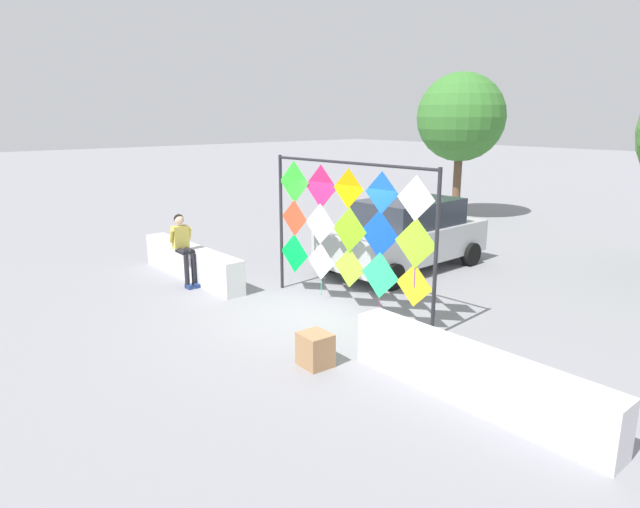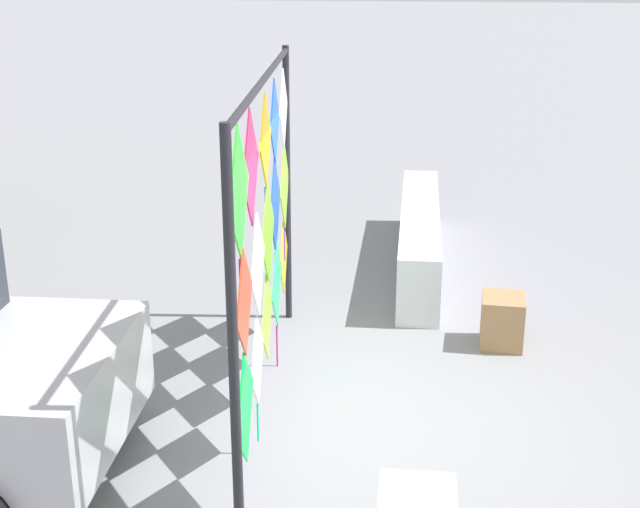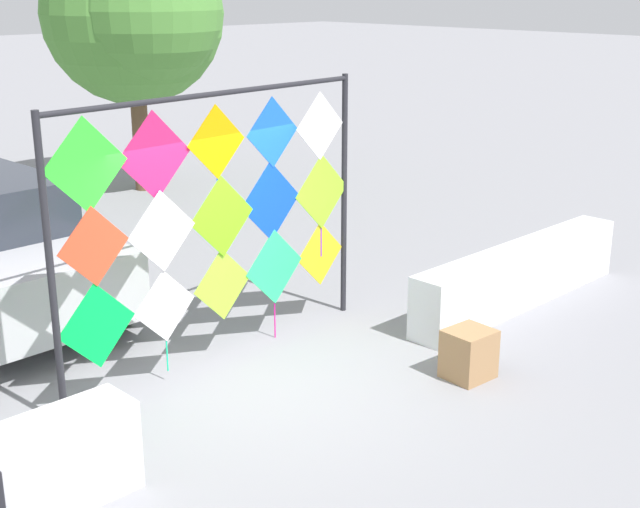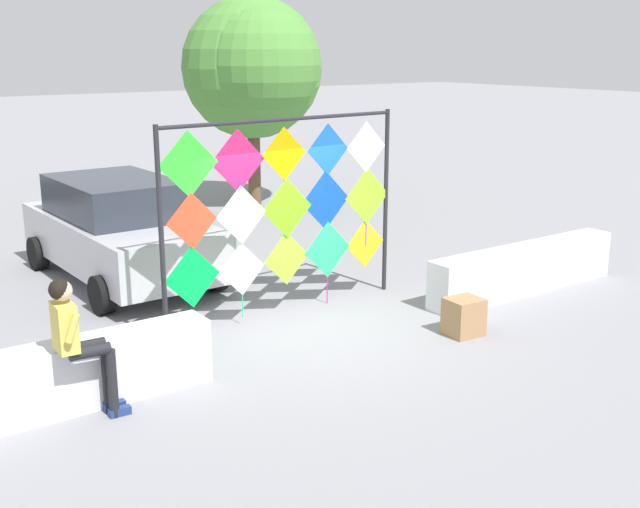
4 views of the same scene
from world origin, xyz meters
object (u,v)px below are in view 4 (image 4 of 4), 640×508
kite_display_rack (286,201)px  seated_vendor (78,336)px  parked_car (119,229)px  cardboard_box_large (464,317)px  tree_far_right (256,67)px

kite_display_rack → seated_vendor: (-3.70, -1.67, -0.78)m
kite_display_rack → seated_vendor: size_ratio=2.53×
parked_car → cardboard_box_large: bearing=-62.1°
tree_far_right → seated_vendor: bearing=-130.1°
cardboard_box_large → tree_far_right: bearing=75.9°
kite_display_rack → parked_car: (-1.32, 3.26, -0.86)m
seated_vendor → parked_car: size_ratio=0.36×
parked_car → tree_far_right: size_ratio=0.88×
seated_vendor → cardboard_box_large: seated_vendor is taller
cardboard_box_large → parked_car: bearing=117.9°
tree_far_right → kite_display_rack: bearing=-118.1°
kite_display_rack → seated_vendor: bearing=-155.7°
kite_display_rack → parked_car: bearing=112.1°
parked_car → kite_display_rack: bearing=-67.9°
parked_car → cardboard_box_large: size_ratio=8.58×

